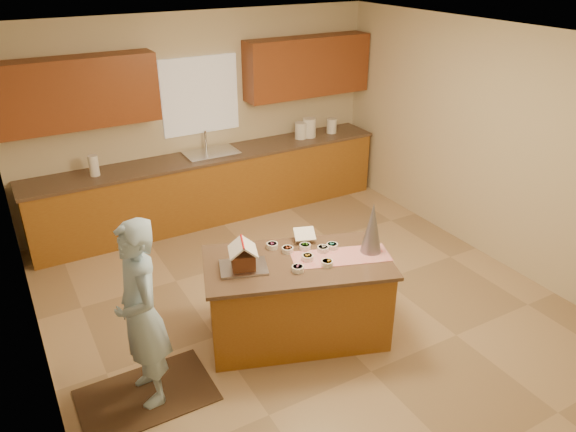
# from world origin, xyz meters

# --- Properties ---
(floor) EXTENTS (5.50, 5.50, 0.00)m
(floor) POSITION_xyz_m (0.00, 0.00, 0.00)
(floor) COLOR tan
(floor) RESTS_ON ground
(ceiling) EXTENTS (5.50, 5.50, 0.00)m
(ceiling) POSITION_xyz_m (0.00, 0.00, 2.70)
(ceiling) COLOR silver
(ceiling) RESTS_ON floor
(wall_back) EXTENTS (5.50, 5.50, 0.00)m
(wall_back) POSITION_xyz_m (0.00, 2.75, 1.35)
(wall_back) COLOR beige
(wall_back) RESTS_ON floor
(wall_front) EXTENTS (5.50, 5.50, 0.00)m
(wall_front) POSITION_xyz_m (0.00, -2.75, 1.35)
(wall_front) COLOR beige
(wall_front) RESTS_ON floor
(wall_left) EXTENTS (5.50, 5.50, 0.00)m
(wall_left) POSITION_xyz_m (-2.50, 0.00, 1.35)
(wall_left) COLOR beige
(wall_left) RESTS_ON floor
(wall_right) EXTENTS (5.50, 5.50, 0.00)m
(wall_right) POSITION_xyz_m (2.50, 0.00, 1.35)
(wall_right) COLOR beige
(wall_right) RESTS_ON floor
(stone_accent) EXTENTS (0.00, 2.50, 2.50)m
(stone_accent) POSITION_xyz_m (-2.48, -0.80, 1.25)
(stone_accent) COLOR gray
(stone_accent) RESTS_ON wall_left
(window_curtain) EXTENTS (1.05, 0.03, 1.00)m
(window_curtain) POSITION_xyz_m (0.00, 2.72, 1.65)
(window_curtain) COLOR white
(window_curtain) RESTS_ON wall_back
(back_counter_base) EXTENTS (4.80, 0.60, 0.88)m
(back_counter_base) POSITION_xyz_m (0.00, 2.45, 0.44)
(back_counter_base) COLOR brown
(back_counter_base) RESTS_ON floor
(back_counter_top) EXTENTS (4.85, 0.63, 0.04)m
(back_counter_top) POSITION_xyz_m (0.00, 2.45, 0.90)
(back_counter_top) COLOR brown
(back_counter_top) RESTS_ON back_counter_base
(upper_cabinet_left) EXTENTS (1.85, 0.35, 0.80)m
(upper_cabinet_left) POSITION_xyz_m (-1.55, 2.57, 1.90)
(upper_cabinet_left) COLOR brown
(upper_cabinet_left) RESTS_ON wall_back
(upper_cabinet_right) EXTENTS (1.85, 0.35, 0.80)m
(upper_cabinet_right) POSITION_xyz_m (1.55, 2.57, 1.90)
(upper_cabinet_right) COLOR brown
(upper_cabinet_right) RESTS_ON wall_back
(sink) EXTENTS (0.70, 0.45, 0.12)m
(sink) POSITION_xyz_m (0.00, 2.45, 0.89)
(sink) COLOR silver
(sink) RESTS_ON back_counter_top
(faucet) EXTENTS (0.03, 0.03, 0.28)m
(faucet) POSITION_xyz_m (0.00, 2.63, 1.06)
(faucet) COLOR silver
(faucet) RESTS_ON back_counter_top
(island_base) EXTENTS (1.81, 1.31, 0.80)m
(island_base) POSITION_xyz_m (-0.31, -0.35, 0.40)
(island_base) COLOR brown
(island_base) RESTS_ON floor
(island_top) EXTENTS (1.90, 1.40, 0.04)m
(island_top) POSITION_xyz_m (-0.31, -0.35, 0.82)
(island_top) COLOR brown
(island_top) RESTS_ON island_base
(table_runner) EXTENTS (0.96, 0.61, 0.01)m
(table_runner) POSITION_xyz_m (0.07, -0.49, 0.84)
(table_runner) COLOR #B80D1B
(table_runner) RESTS_ON island_top
(baking_tray) EXTENTS (0.50, 0.43, 0.02)m
(baking_tray) POSITION_xyz_m (-0.80, -0.23, 0.85)
(baking_tray) COLOR silver
(baking_tray) RESTS_ON island_top
(cookbook) EXTENTS (0.24, 0.21, 0.09)m
(cookbook) POSITION_xyz_m (-0.07, -0.07, 0.92)
(cookbook) COLOR white
(cookbook) RESTS_ON island_top
(tinsel_tree) EXTENTS (0.25, 0.25, 0.50)m
(tinsel_tree) POSITION_xyz_m (0.37, -0.54, 1.08)
(tinsel_tree) COLOR #AAA8B5
(tinsel_tree) RESTS_ON island_top
(rug) EXTENTS (1.10, 0.72, 0.01)m
(rug) POSITION_xyz_m (-1.83, -0.44, 0.01)
(rug) COLOR black
(rug) RESTS_ON floor
(boy) EXTENTS (0.41, 0.60, 1.62)m
(boy) POSITION_xyz_m (-1.78, -0.44, 0.82)
(boy) COLOR #AAD2F1
(boy) RESTS_ON rug
(canister_a) EXTENTS (0.17, 0.17, 0.23)m
(canister_a) POSITION_xyz_m (1.38, 2.45, 1.04)
(canister_a) COLOR white
(canister_a) RESTS_ON back_counter_top
(canister_b) EXTENTS (0.19, 0.19, 0.27)m
(canister_b) POSITION_xyz_m (1.52, 2.45, 1.06)
(canister_b) COLOR white
(canister_b) RESTS_ON back_counter_top
(canister_c) EXTENTS (0.15, 0.15, 0.21)m
(canister_c) POSITION_xyz_m (1.91, 2.45, 1.03)
(canister_c) COLOR white
(canister_c) RESTS_ON back_counter_top
(paper_towel) EXTENTS (0.12, 0.12, 0.25)m
(paper_towel) POSITION_xyz_m (-1.51, 2.45, 1.05)
(paper_towel) COLOR white
(paper_towel) RESTS_ON back_counter_top
(gingerbread_house) EXTENTS (0.32, 0.32, 0.26)m
(gingerbread_house) POSITION_xyz_m (-0.80, -0.23, 0.95)
(gingerbread_house) COLOR #582917
(gingerbread_house) RESTS_ON baking_tray
(candy_bowls) EXTENTS (0.60, 0.63, 0.05)m
(candy_bowls) POSITION_xyz_m (-0.19, -0.31, 0.86)
(candy_bowls) COLOR gold
(candy_bowls) RESTS_ON island_top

